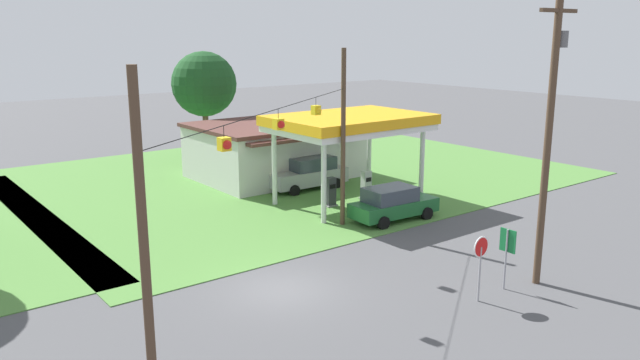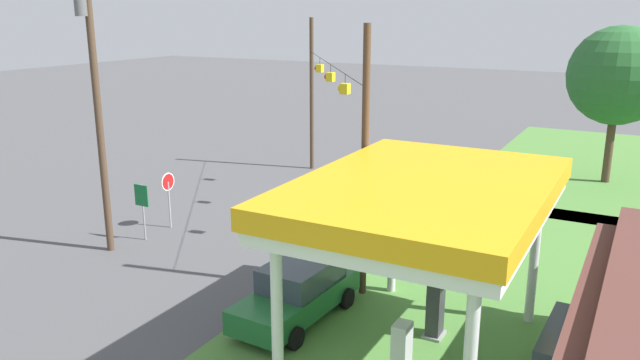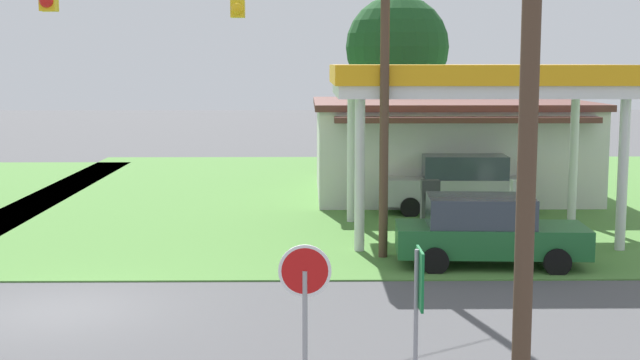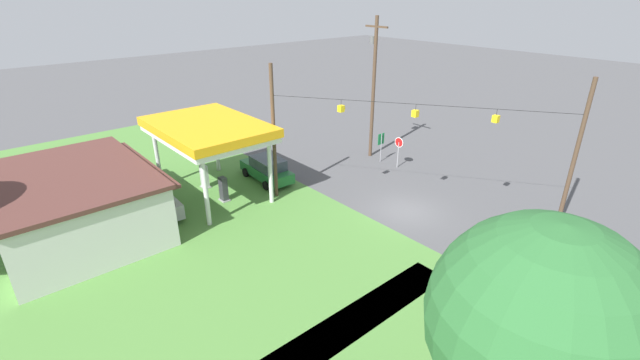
{
  "view_description": "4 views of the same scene",
  "coord_description": "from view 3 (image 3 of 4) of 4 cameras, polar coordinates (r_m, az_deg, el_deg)",
  "views": [
    {
      "loc": [
        -12.48,
        -18.58,
        9.6
      ],
      "look_at": [
        4.73,
        3.66,
        2.98
      ],
      "focal_mm": 35.0,
      "sensor_mm": 36.0,
      "label": 1
    },
    {
      "loc": [
        25.04,
        12.98,
        9.28
      ],
      "look_at": [
        4.28,
        1.77,
        2.88
      ],
      "focal_mm": 35.0,
      "sensor_mm": 36.0,
      "label": 2
    },
    {
      "loc": [
        5.21,
        -18.32,
        5.19
      ],
      "look_at": [
        5.52,
        3.47,
        2.32
      ],
      "focal_mm": 50.0,
      "sensor_mm": 36.0,
      "label": 3
    },
    {
      "loc": [
        -14.69,
        19.94,
        13.05
      ],
      "look_at": [
        4.19,
        3.67,
        1.84
      ],
      "focal_mm": 24.0,
      "sensor_mm": 36.0,
      "label": 4
    }
  ],
  "objects": [
    {
      "name": "ground_plane",
      "position": [
        19.74,
        -16.25,
        -8.05
      ],
      "size": [
        160.0,
        160.0,
        0.0
      ],
      "primitive_type": "plane",
      "color": "#4C4C4F"
    },
    {
      "name": "grass_verge_station_corner",
      "position": [
        35.86,
        10.53,
        -0.91
      ],
      "size": [
        36.0,
        28.0,
        0.04
      ],
      "primitive_type": "cube",
      "color": "#4C7F38",
      "rests_on": "ground"
    },
    {
      "name": "gas_station_canopy",
      "position": [
        26.89,
        10.07,
        6.17
      ],
      "size": [
        8.64,
        5.95,
        5.14
      ],
      "color": "silver",
      "rests_on": "ground"
    },
    {
      "name": "gas_station_store",
      "position": [
        35.35,
        8.17,
        2.06
      ],
      "size": [
        10.49,
        8.5,
        3.73
      ],
      "color": "silver",
      "rests_on": "ground"
    },
    {
      "name": "fuel_pump_near",
      "position": [
        27.02,
        7.05,
        -1.88
      ],
      "size": [
        0.71,
        0.56,
        1.7
      ],
      "color": "gray",
      "rests_on": "ground"
    },
    {
      "name": "fuel_pump_far",
      "position": [
        27.52,
        12.66,
        -1.83
      ],
      "size": [
        0.71,
        0.56,
        1.7
      ],
      "color": "gray",
      "rests_on": "ground"
    },
    {
      "name": "car_at_pumps_front",
      "position": [
        23.17,
        10.66,
        -3.2
      ],
      "size": [
        4.91,
        2.32,
        1.83
      ],
      "rotation": [
        0.0,
        0.0,
        -0.06
      ],
      "color": "#1E602D",
      "rests_on": "ground"
    },
    {
      "name": "car_at_pumps_rear",
      "position": [
        31.22,
        8.78,
        -0.23
      ],
      "size": [
        5.23,
        2.24,
        2.04
      ],
      "rotation": [
        0.0,
        0.0,
        3.11
      ],
      "color": "#9E9EA3",
      "rests_on": "ground"
    },
    {
      "name": "stop_sign_roadside",
      "position": [
        13.47,
        -0.97,
        -7.02
      ],
      "size": [
        0.8,
        0.08,
        2.5
      ],
      "rotation": [
        0.0,
        0.0,
        3.14
      ],
      "color": "#99999E",
      "rests_on": "ground"
    },
    {
      "name": "route_sign",
      "position": [
        13.7,
        6.33,
        -7.25
      ],
      "size": [
        0.1,
        0.7,
        2.4
      ],
      "color": "gray",
      "rests_on": "ground"
    },
    {
      "name": "signal_span_gantry",
      "position": [
        19.04,
        -16.79,
        5.98
      ],
      "size": [
        14.7,
        10.24,
        8.94
      ],
      "color": "#4C3828",
      "rests_on": "ground"
    },
    {
      "name": "tree_behind_station",
      "position": [
        42.52,
        4.97,
        8.44
      ],
      "size": [
        4.86,
        4.86,
        8.35
      ],
      "color": "#4C3828",
      "rests_on": "ground"
    }
  ]
}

